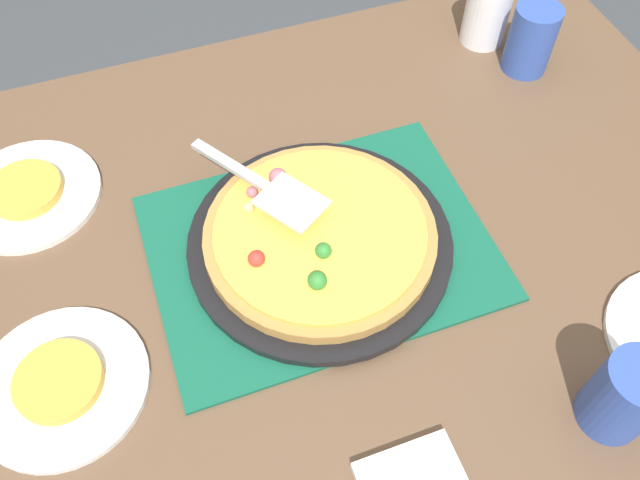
{
  "coord_description": "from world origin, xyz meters",
  "views": [
    {
      "loc": [
        0.18,
        0.5,
        1.53
      ],
      "look_at": [
        0.0,
        0.0,
        0.77
      ],
      "focal_mm": 36.73,
      "sensor_mm": 36.0,
      "label": 1
    }
  ],
  "objects_px": {
    "cup_near": "(531,39)",
    "pizza_pan": "(320,243)",
    "pizza": "(319,235)",
    "cup_corner": "(487,11)",
    "served_slice_left": "(58,381)",
    "served_slice_right": "(25,189)",
    "pizza_server": "(265,186)",
    "cup_far": "(625,396)",
    "plate_far_right": "(28,195)",
    "plate_near_left": "(62,385)"
  },
  "relations": [
    {
      "from": "cup_near",
      "to": "pizza_pan",
      "type": "bearing_deg",
      "value": 27.58
    },
    {
      "from": "pizza",
      "to": "cup_near",
      "type": "distance_m",
      "value": 0.54
    },
    {
      "from": "cup_corner",
      "to": "cup_near",
      "type": "bearing_deg",
      "value": 109.86
    },
    {
      "from": "served_slice_left",
      "to": "cup_corner",
      "type": "height_order",
      "value": "cup_corner"
    },
    {
      "from": "served_slice_left",
      "to": "cup_near",
      "type": "bearing_deg",
      "value": -158.35
    },
    {
      "from": "cup_near",
      "to": "cup_corner",
      "type": "xyz_separation_m",
      "value": [
        0.03,
        -0.09,
        0.0
      ]
    },
    {
      "from": "served_slice_right",
      "to": "cup_near",
      "type": "relative_size",
      "value": 0.92
    },
    {
      "from": "pizza",
      "to": "pizza_server",
      "type": "distance_m",
      "value": 0.1
    },
    {
      "from": "cup_far",
      "to": "cup_near",
      "type": "bearing_deg",
      "value": -110.8
    },
    {
      "from": "plate_far_right",
      "to": "served_slice_left",
      "type": "height_order",
      "value": "served_slice_left"
    },
    {
      "from": "pizza",
      "to": "plate_far_right",
      "type": "distance_m",
      "value": 0.46
    },
    {
      "from": "pizza",
      "to": "plate_near_left",
      "type": "distance_m",
      "value": 0.39
    },
    {
      "from": "cup_far",
      "to": "pizza_server",
      "type": "bearing_deg",
      "value": -55.39
    },
    {
      "from": "pizza",
      "to": "cup_near",
      "type": "xyz_separation_m",
      "value": [
        -0.48,
        -0.25,
        0.03
      ]
    },
    {
      "from": "served_slice_right",
      "to": "pizza",
      "type": "bearing_deg",
      "value": 148.12
    },
    {
      "from": "served_slice_right",
      "to": "plate_far_right",
      "type": "bearing_deg",
      "value": 0.0
    },
    {
      "from": "pizza_server",
      "to": "cup_corner",
      "type": "bearing_deg",
      "value": -152.18
    },
    {
      "from": "served_slice_right",
      "to": "cup_far",
      "type": "bearing_deg",
      "value": 136.92
    },
    {
      "from": "served_slice_left",
      "to": "served_slice_right",
      "type": "relative_size",
      "value": 1.0
    },
    {
      "from": "pizza_pan",
      "to": "served_slice_left",
      "type": "distance_m",
      "value": 0.39
    },
    {
      "from": "pizza",
      "to": "served_slice_right",
      "type": "distance_m",
      "value": 0.46
    },
    {
      "from": "served_slice_left",
      "to": "cup_far",
      "type": "bearing_deg",
      "value": 157.16
    },
    {
      "from": "pizza",
      "to": "cup_far",
      "type": "xyz_separation_m",
      "value": [
        -0.25,
        0.35,
        0.03
      ]
    },
    {
      "from": "pizza",
      "to": "plate_near_left",
      "type": "bearing_deg",
      "value": 13.51
    },
    {
      "from": "served_slice_right",
      "to": "cup_far",
      "type": "relative_size",
      "value": 0.92
    },
    {
      "from": "pizza",
      "to": "cup_corner",
      "type": "distance_m",
      "value": 0.56
    },
    {
      "from": "plate_near_left",
      "to": "served_slice_left",
      "type": "bearing_deg",
      "value": 0.0
    },
    {
      "from": "plate_far_right",
      "to": "served_slice_right",
      "type": "relative_size",
      "value": 2.0
    },
    {
      "from": "plate_far_right",
      "to": "cup_corner",
      "type": "bearing_deg",
      "value": -172.93
    },
    {
      "from": "pizza",
      "to": "cup_near",
      "type": "bearing_deg",
      "value": -152.51
    },
    {
      "from": "pizza_pan",
      "to": "served_slice_left",
      "type": "relative_size",
      "value": 3.45
    },
    {
      "from": "served_slice_left",
      "to": "cup_near",
      "type": "height_order",
      "value": "cup_near"
    },
    {
      "from": "cup_corner",
      "to": "served_slice_right",
      "type": "bearing_deg",
      "value": 7.07
    },
    {
      "from": "pizza",
      "to": "cup_far",
      "type": "distance_m",
      "value": 0.43
    },
    {
      "from": "plate_near_left",
      "to": "served_slice_right",
      "type": "bearing_deg",
      "value": -88.28
    },
    {
      "from": "pizza_pan",
      "to": "cup_near",
      "type": "relative_size",
      "value": 3.17
    },
    {
      "from": "served_slice_right",
      "to": "plate_near_left",
      "type": "bearing_deg",
      "value": 91.72
    },
    {
      "from": "pizza",
      "to": "pizza_pan",
      "type": "bearing_deg",
      "value": 167.3
    },
    {
      "from": "pizza_pan",
      "to": "served_slice_left",
      "type": "bearing_deg",
      "value": 13.43
    },
    {
      "from": "pizza",
      "to": "pizza_server",
      "type": "bearing_deg",
      "value": -57.66
    },
    {
      "from": "plate_far_right",
      "to": "cup_corner",
      "type": "height_order",
      "value": "cup_corner"
    },
    {
      "from": "pizza_server",
      "to": "plate_near_left",
      "type": "bearing_deg",
      "value": 27.95
    },
    {
      "from": "plate_near_left",
      "to": "cup_far",
      "type": "bearing_deg",
      "value": 157.16
    },
    {
      "from": "plate_far_right",
      "to": "cup_far",
      "type": "relative_size",
      "value": 1.83
    },
    {
      "from": "pizza_pan",
      "to": "cup_near",
      "type": "height_order",
      "value": "cup_near"
    },
    {
      "from": "plate_far_right",
      "to": "cup_far",
      "type": "height_order",
      "value": "cup_far"
    },
    {
      "from": "plate_far_right",
      "to": "pizza_server",
      "type": "relative_size",
      "value": 1.02
    },
    {
      "from": "cup_corner",
      "to": "plate_far_right",
      "type": "bearing_deg",
      "value": 7.07
    },
    {
      "from": "plate_near_left",
      "to": "plate_far_right",
      "type": "bearing_deg",
      "value": -88.28
    },
    {
      "from": "plate_near_left",
      "to": "cup_far",
      "type": "distance_m",
      "value": 0.68
    }
  ]
}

